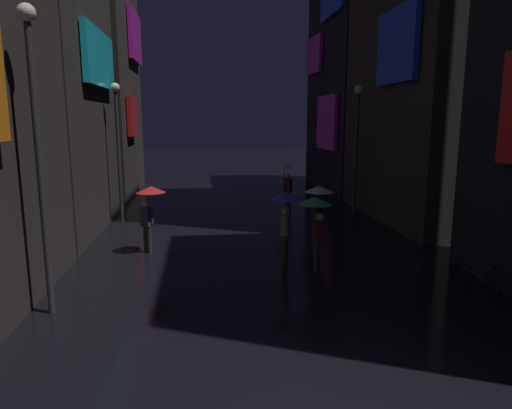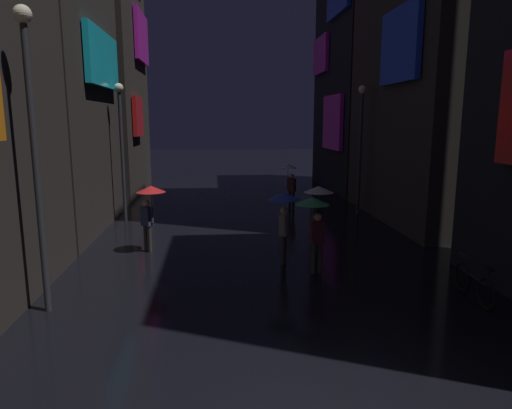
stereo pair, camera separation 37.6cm
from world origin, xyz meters
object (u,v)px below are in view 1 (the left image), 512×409
Objects in this scene: streetlamp_left_far at (118,137)px; streetlamp_right_far at (357,135)px; pedestrian_far_right_red at (149,201)px; pedestrian_midstreet_left_green at (316,213)px; bicycle_parked_at_storefront at (476,282)px; pedestrian_near_crossing_blue at (286,208)px; streetlamp_left_near at (37,132)px; pedestrian_foreground_left_clear at (318,200)px; pedestrian_midstreet_centre_clear at (285,173)px.

streetlamp_left_far is 10.02m from streetlamp_right_far.
pedestrian_far_right_red is 0.38× the size of streetlamp_right_far.
bicycle_parked_at_storefront is at bearing -32.85° from pedestrian_midstreet_left_green.
bicycle_parked_at_storefront is (3.98, -3.01, -1.28)m from pedestrian_near_crossing_blue.
pedestrian_midstreet_left_green is 0.38× the size of streetlamp_left_far.
streetlamp_left_near is 1.14× the size of streetlamp_left_far.
pedestrian_near_crossing_blue is at bearing 142.85° from bicycle_parked_at_storefront.
pedestrian_near_crossing_blue is at bearing -139.25° from pedestrian_foreground_left_clear.
pedestrian_near_crossing_blue is 6.63m from streetlamp_left_near.
pedestrian_midstreet_centre_clear is 7.60m from streetlamp_left_far.
pedestrian_midstreet_centre_clear is at bearing 56.99° from streetlamp_left_near.
pedestrian_foreground_left_clear is 0.38× the size of streetlamp_right_far.
pedestrian_near_crossing_blue and pedestrian_midstreet_centre_clear have the same top height.
pedestrian_foreground_left_clear is at bearing 124.32° from bicycle_parked_at_storefront.
streetlamp_right_far reaches higher than pedestrian_midstreet_left_green.
streetlamp_right_far is (3.17, 5.84, 1.81)m from pedestrian_foreground_left_clear.
streetlamp_left_far is (0.00, 9.01, -0.43)m from streetlamp_left_near.
pedestrian_midstreet_left_green is at bearing -28.61° from pedestrian_far_right_red.
pedestrian_foreground_left_clear is (0.54, 1.92, 0.00)m from pedestrian_midstreet_left_green.
bicycle_parked_at_storefront is (7.94, -4.66, -1.28)m from pedestrian_far_right_red.
pedestrian_midstreet_left_green and pedestrian_midstreet_centre_clear have the same top height.
pedestrian_midstreet_centre_clear is at bearing 50.32° from pedestrian_far_right_red.
pedestrian_far_right_red reaches higher than bicycle_parked_at_storefront.
pedestrian_midstreet_left_green is at bearing -115.59° from streetlamp_right_far.
pedestrian_midstreet_centre_clear is at bearing 102.39° from bicycle_parked_at_storefront.
streetlamp_right_far is at bearing 57.53° from pedestrian_near_crossing_blue.
streetlamp_right_far reaches higher than bicycle_parked_at_storefront.
pedestrian_foreground_left_clear is at bearing -37.50° from streetlamp_left_far.
streetlamp_left_near is 13.87m from streetlamp_right_far.
pedestrian_midstreet_centre_clear is (5.47, 6.59, 0.00)m from pedestrian_far_right_red.
bicycle_parked_at_storefront is 13.71m from streetlamp_left_far.
pedestrian_midstreet_centre_clear is (1.50, 8.24, 0.00)m from pedestrian_near_crossing_blue.
pedestrian_foreground_left_clear is 7.20m from pedestrian_midstreet_centre_clear.
pedestrian_midstreet_left_green is 1.99m from pedestrian_foreground_left_clear.
pedestrian_midstreet_left_green is at bearing 16.45° from streetlamp_left_near.
pedestrian_foreground_left_clear is 1.00× the size of pedestrian_midstreet_centre_clear.
pedestrian_midstreet_left_green reaches higher than bicycle_parked_at_storefront.
bicycle_parked_at_storefront is at bearing -92.32° from streetlamp_right_far.
pedestrian_far_right_red is 1.16× the size of bicycle_parked_at_storefront.
pedestrian_foreground_left_clear is 6.88m from streetlamp_right_far.
bicycle_parked_at_storefront is (2.47, -11.25, -1.28)m from pedestrian_midstreet_centre_clear.
streetlamp_right_far is at bearing 3.42° from streetlamp_left_far.
pedestrian_midstreet_left_green is at bearing -52.76° from pedestrian_near_crossing_blue.
pedestrian_near_crossing_blue is 1.00× the size of pedestrian_midstreet_centre_clear.
bicycle_parked_at_storefront is 0.33× the size of streetlamp_left_far.
streetlamp_left_near is at bearing -136.14° from streetlamp_right_far.
bicycle_parked_at_storefront is 0.29× the size of streetlamp_left_near.
streetlamp_left_far is at bearing -164.64° from pedestrian_midstreet_centre_clear.
pedestrian_foreground_left_clear is 1.00× the size of pedestrian_far_right_red.
streetlamp_left_far is at bearing 109.70° from pedestrian_far_right_red.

